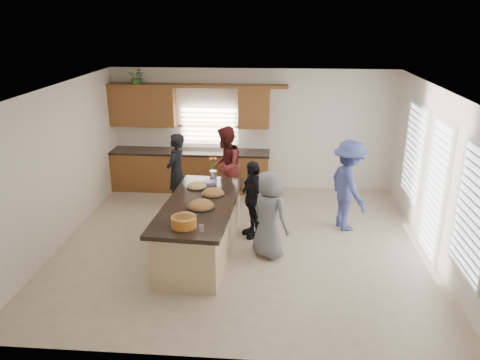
# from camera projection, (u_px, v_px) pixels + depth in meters

# --- Properties ---
(floor) EXTENTS (6.50, 6.50, 0.00)m
(floor) POSITION_uv_depth(u_px,v_px,m) (242.00, 244.00, 8.49)
(floor) COLOR beige
(floor) RESTS_ON ground
(room_shell) EXTENTS (6.52, 6.02, 2.81)m
(room_shell) POSITION_uv_depth(u_px,v_px,m) (243.00, 143.00, 7.85)
(room_shell) COLOR silver
(room_shell) RESTS_ON ground
(back_cabinetry) EXTENTS (4.08, 0.66, 2.46)m
(back_cabinetry) POSITION_uv_depth(u_px,v_px,m) (188.00, 152.00, 10.86)
(back_cabinetry) COLOR brown
(back_cabinetry) RESTS_ON ground
(right_wall_glazing) EXTENTS (0.06, 4.00, 2.25)m
(right_wall_glazing) POSITION_uv_depth(u_px,v_px,m) (437.00, 182.00, 7.67)
(right_wall_glazing) COLOR white
(right_wall_glazing) RESTS_ON ground
(island) EXTENTS (1.31, 2.76, 0.95)m
(island) POSITION_uv_depth(u_px,v_px,m) (201.00, 229.00, 8.02)
(island) COLOR #D2B382
(island) RESTS_ON ground
(platter_front) EXTENTS (0.47, 0.47, 0.19)m
(platter_front) POSITION_uv_depth(u_px,v_px,m) (201.00, 206.00, 7.65)
(platter_front) COLOR black
(platter_front) RESTS_ON island
(platter_mid) EXTENTS (0.42, 0.42, 0.17)m
(platter_mid) POSITION_uv_depth(u_px,v_px,m) (213.00, 193.00, 8.19)
(platter_mid) COLOR black
(platter_mid) RESTS_ON island
(platter_back) EXTENTS (0.38, 0.38, 0.15)m
(platter_back) POSITION_uv_depth(u_px,v_px,m) (197.00, 186.00, 8.51)
(platter_back) COLOR black
(platter_back) RESTS_ON island
(salad_bowl) EXTENTS (0.38, 0.38, 0.16)m
(salad_bowl) POSITION_uv_depth(u_px,v_px,m) (184.00, 221.00, 6.94)
(salad_bowl) COLOR orange
(salad_bowl) RESTS_ON island
(clear_cup) EXTENTS (0.07, 0.07, 0.10)m
(clear_cup) POSITION_uv_depth(u_px,v_px,m) (202.00, 228.00, 6.80)
(clear_cup) COLOR white
(clear_cup) RESTS_ON island
(plate_stack) EXTENTS (0.25, 0.25, 0.05)m
(plate_stack) POSITION_uv_depth(u_px,v_px,m) (210.00, 182.00, 8.74)
(plate_stack) COLOR #A07EB8
(plate_stack) RESTS_ON island
(flower_vase) EXTENTS (0.14, 0.14, 0.44)m
(flower_vase) POSITION_uv_depth(u_px,v_px,m) (213.00, 168.00, 8.87)
(flower_vase) COLOR silver
(flower_vase) RESTS_ON island
(potted_plant) EXTENTS (0.42, 0.38, 0.40)m
(potted_plant) POSITION_uv_depth(u_px,v_px,m) (137.00, 77.00, 10.45)
(potted_plant) COLOR #3E7C31
(potted_plant) RESTS_ON back_cabinetry
(woman_left_back) EXTENTS (0.52, 0.67, 1.64)m
(woman_left_back) POSITION_uv_depth(u_px,v_px,m) (176.00, 172.00, 9.78)
(woman_left_back) COLOR black
(woman_left_back) RESTS_ON ground
(woman_left_mid) EXTENTS (0.72, 0.89, 1.73)m
(woman_left_mid) POSITION_uv_depth(u_px,v_px,m) (226.00, 166.00, 9.97)
(woman_left_mid) COLOR #571A1A
(woman_left_mid) RESTS_ON ground
(woman_left_front) EXTENTS (0.71, 0.93, 1.47)m
(woman_left_front) POSITION_uv_depth(u_px,v_px,m) (253.00, 199.00, 8.58)
(woman_left_front) COLOR black
(woman_left_front) RESTS_ON ground
(woman_right_back) EXTENTS (0.99, 1.29, 1.76)m
(woman_right_back) POSITION_uv_depth(u_px,v_px,m) (349.00, 186.00, 8.83)
(woman_right_back) COLOR #3B4382
(woman_right_back) RESTS_ON ground
(woman_right_front) EXTENTS (0.87, 0.87, 1.53)m
(woman_right_front) POSITION_uv_depth(u_px,v_px,m) (269.00, 214.00, 7.85)
(woman_right_front) COLOR slate
(woman_right_front) RESTS_ON ground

